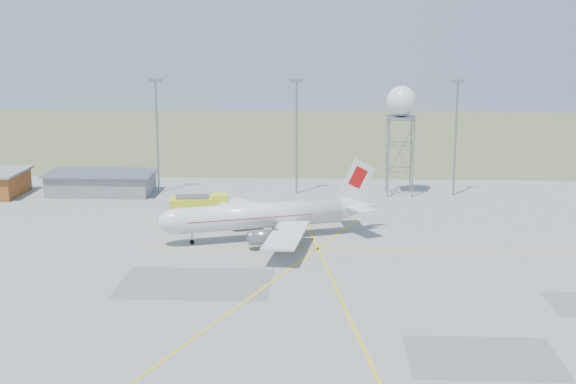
{
  "coord_description": "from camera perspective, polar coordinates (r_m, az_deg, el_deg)",
  "views": [
    {
      "loc": [
        -4.63,
        -74.96,
        30.5
      ],
      "look_at": [
        -10.26,
        40.0,
        5.82
      ],
      "focal_mm": 50.0,
      "sensor_mm": 36.0,
      "label": 1
    }
  ],
  "objects": [
    {
      "name": "ground",
      "position": [
        81.06,
        5.96,
        -10.07
      ],
      "size": [
        400.0,
        400.0,
        0.0
      ],
      "primitive_type": "plane",
      "color": "#9F9F9A",
      "rests_on": "ground"
    },
    {
      "name": "mast_b",
      "position": [
        142.26,
        0.62,
        4.66
      ],
      "size": [
        2.2,
        0.5,
        20.5
      ],
      "color": "gray",
      "rests_on": "ground"
    },
    {
      "name": "radar_tower",
      "position": [
        142.89,
        8.0,
        4.09
      ],
      "size": [
        5.35,
        5.35,
        19.38
      ],
      "color": "gray",
      "rests_on": "ground"
    },
    {
      "name": "building_grey",
      "position": [
        147.49,
        -13.14,
        0.63
      ],
      "size": [
        19.0,
        10.0,
        3.9
      ],
      "color": "gray",
      "rests_on": "ground"
    },
    {
      "name": "airliner_main",
      "position": [
        113.91,
        -1.67,
        -1.7
      ],
      "size": [
        31.18,
        29.37,
        10.9
      ],
      "rotation": [
        0.0,
        0.0,
        3.48
      ],
      "color": "silver",
      "rests_on": "ground"
    },
    {
      "name": "mast_a",
      "position": [
        145.37,
        -9.31,
        4.66
      ],
      "size": [
        2.2,
        0.5,
        20.5
      ],
      "color": "gray",
      "rests_on": "ground"
    },
    {
      "name": "fire_truck",
      "position": [
        127.17,
        -6.22,
        -1.03
      ],
      "size": [
        9.5,
        4.78,
        3.66
      ],
      "rotation": [
        0.0,
        0.0,
        0.15
      ],
      "color": "#D0DA19",
      "rests_on": "ground"
    },
    {
      "name": "mast_c",
      "position": [
        143.95,
        11.86,
        4.49
      ],
      "size": [
        2.2,
        0.5,
        20.5
      ],
      "color": "gray",
      "rests_on": "ground"
    },
    {
      "name": "grass_strip",
      "position": [
        217.16,
        4.01,
        4.0
      ],
      "size": [
        400.0,
        120.0,
        0.03
      ],
      "primitive_type": "cube",
      "color": "#556034",
      "rests_on": "ground"
    }
  ]
}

